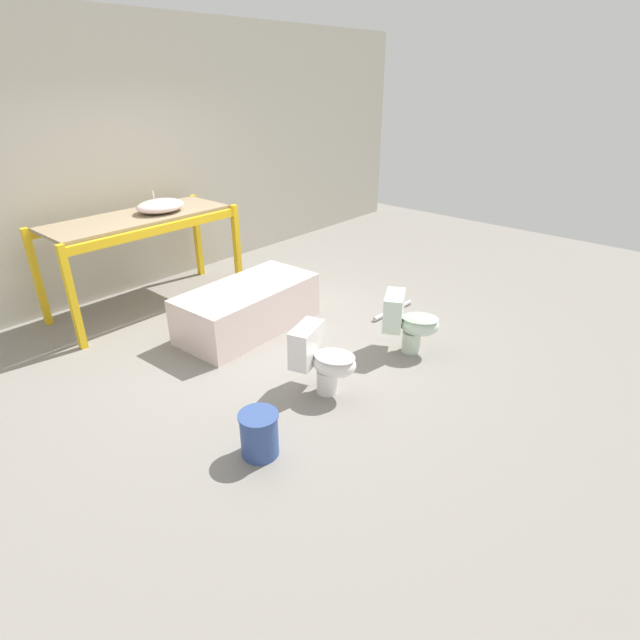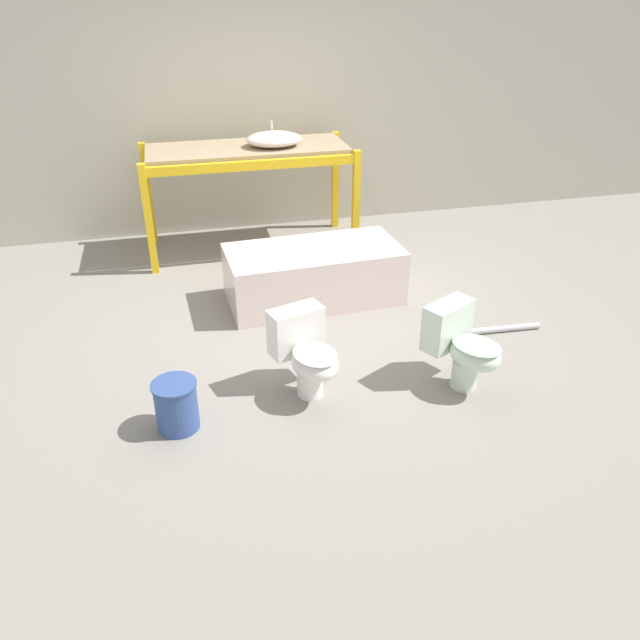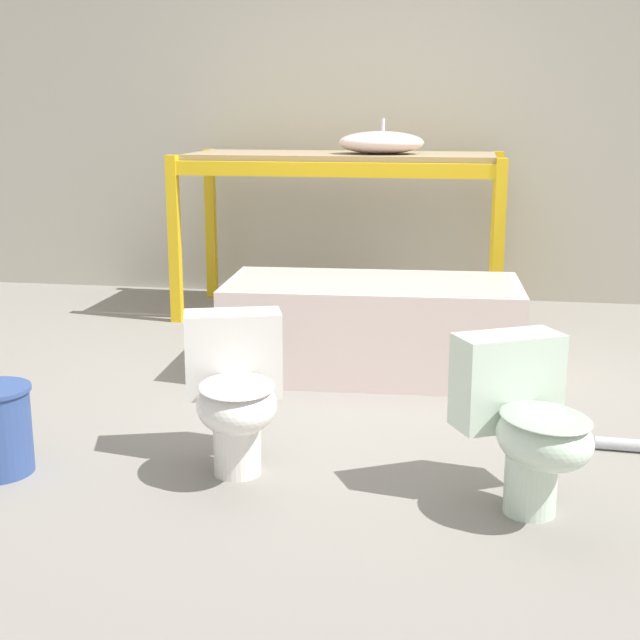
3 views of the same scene
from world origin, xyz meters
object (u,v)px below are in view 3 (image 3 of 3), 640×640
toilet_near (235,388)px  toilet_far (527,419)px  bathtub_main (372,321)px  sink_basin (381,143)px

toilet_near → toilet_far: 1.11m
toilet_near → toilet_far: (1.10, -0.17, 0.00)m
bathtub_main → toilet_near: toilet_near is taller
sink_basin → toilet_near: size_ratio=0.91×
sink_basin → toilet_far: 3.10m
sink_basin → toilet_far: (0.82, -2.87, -0.84)m
toilet_near → toilet_far: bearing=-25.9°
bathtub_main → toilet_near: size_ratio=2.56×
bathtub_main → toilet_far: bearing=-68.3°
toilet_far → toilet_near: bearing=143.3°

